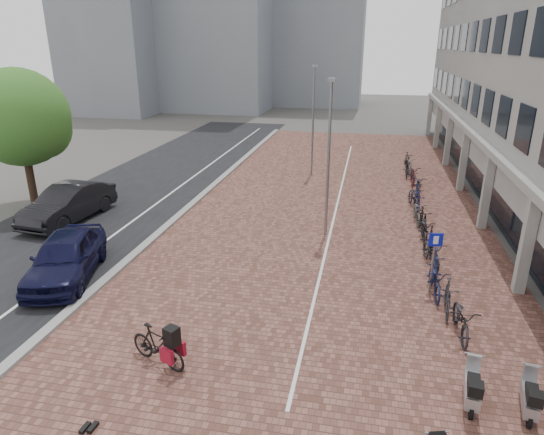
{
  "coord_description": "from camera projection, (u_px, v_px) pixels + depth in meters",
  "views": [
    {
      "loc": [
        3.58,
        -11.42,
        7.83
      ],
      "look_at": [
        0.0,
        6.0,
        1.3
      ],
      "focal_mm": 31.36,
      "sensor_mm": 36.0,
      "label": 1
    }
  ],
  "objects": [
    {
      "name": "plaza_brick",
      "position": [
        333.0,
        204.0,
        24.53
      ],
      "size": [
        14.5,
        42.0,
        0.04
      ],
      "primitive_type": "cube",
      "color": "brown",
      "rests_on": "ground"
    },
    {
      "name": "car_navy",
      "position": [
        66.0,
        257.0,
        16.62
      ],
      "size": [
        3.21,
        5.15,
        1.63
      ],
      "primitive_type": "imported",
      "rotation": [
        0.0,
        0.0,
        0.29
      ],
      "color": "black",
      "rests_on": "ground"
    },
    {
      "name": "curb",
      "position": [
        203.0,
        195.0,
        25.85
      ],
      "size": [
        0.35,
        42.0,
        0.14
      ],
      "primitive_type": "cube",
      "color": "gray",
      "rests_on": "ground"
    },
    {
      "name": "car_dark",
      "position": [
        68.0,
        203.0,
        22.09
      ],
      "size": [
        2.28,
        5.23,
        1.67
      ],
      "primitive_type": "imported",
      "rotation": [
        0.0,
        0.0,
        -0.1
      ],
      "color": "black",
      "rests_on": "ground"
    },
    {
      "name": "street_asphalt",
      "position": [
        137.0,
        192.0,
        26.61
      ],
      "size": [
        8.0,
        50.0,
        0.03
      ],
      "primitive_type": "cube",
      "color": "black",
      "rests_on": "ground"
    },
    {
      "name": "parking_line",
      "position": [
        337.0,
        204.0,
        24.48
      ],
      "size": [
        0.1,
        30.0,
        0.0
      ],
      "primitive_type": "cube",
      "color": "white",
      "rests_on": "plaza_brick"
    },
    {
      "name": "lamp_far",
      "position": [
        313.0,
        123.0,
        28.96
      ],
      "size": [
        0.12,
        0.12,
        6.58
      ],
      "primitive_type": "cylinder",
      "color": "slate",
      "rests_on": "ground"
    },
    {
      "name": "hero_bike",
      "position": [
        158.0,
        345.0,
        12.14
      ],
      "size": [
        1.89,
        1.16,
        1.29
      ],
      "rotation": [
        0.0,
        0.0,
        1.19
      ],
      "color": "black",
      "rests_on": "ground"
    },
    {
      "name": "street_tree",
      "position": [
        24.0,
        120.0,
        23.0
      ],
      "size": [
        4.69,
        4.69,
        6.83
      ],
      "color": "#382619",
      "rests_on": "ground"
    },
    {
      "name": "scooter_front",
      "position": [
        472.0,
        385.0,
        10.83
      ],
      "size": [
        0.67,
        1.51,
        1.0
      ],
      "primitive_type": null,
      "rotation": [
        0.0,
        0.0,
        -0.15
      ],
      "color": "#AAABB0",
      "rests_on": "ground"
    },
    {
      "name": "parking_sign",
      "position": [
        434.0,
        254.0,
        15.39
      ],
      "size": [
        0.45,
        0.13,
        2.14
      ],
      "rotation": [
        0.0,
        0.0,
        0.2
      ],
      "color": "slate",
      "rests_on": "ground"
    },
    {
      "name": "scooter_back",
      "position": [
        530.0,
        395.0,
        10.56
      ],
      "size": [
        0.7,
        1.45,
        0.96
      ],
      "primitive_type": null,
      "rotation": [
        0.0,
        0.0,
        -0.2
      ],
      "color": "#96969A",
      "rests_on": "ground"
    },
    {
      "name": "shoes",
      "position": [
        88.0,
        429.0,
        10.19
      ],
      "size": [
        0.42,
        0.36,
        0.1
      ],
      "primitive_type": null,
      "rotation": [
        0.0,
        0.0,
        -0.07
      ],
      "color": "black",
      "rests_on": "ground"
    },
    {
      "name": "lane_line",
      "position": [
        170.0,
        194.0,
        26.23
      ],
      "size": [
        0.12,
        44.0,
        0.0
      ],
      "primitive_type": "cube",
      "color": "white",
      "rests_on": "street_asphalt"
    },
    {
      "name": "bike_row",
      "position": [
        421.0,
        209.0,
        22.32
      ],
      "size": [
        1.34,
        21.44,
        1.05
      ],
      "color": "black",
      "rests_on": "ground"
    },
    {
      "name": "lamp_near",
      "position": [
        328.0,
        162.0,
        19.52
      ],
      "size": [
        0.12,
        0.12,
        6.51
      ],
      "primitive_type": "cylinder",
      "color": "slate",
      "rests_on": "ground"
    },
    {
      "name": "ground",
      "position": [
        231.0,
        328.0,
        13.88
      ],
      "size": [
        140.0,
        140.0,
        0.0
      ],
      "primitive_type": "plane",
      "color": "#474442",
      "rests_on": "ground"
    }
  ]
}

